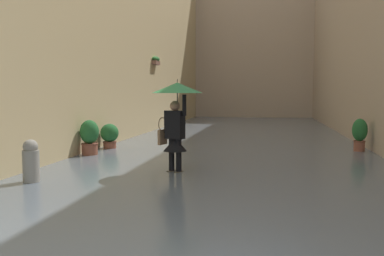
# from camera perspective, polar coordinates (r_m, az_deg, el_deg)

# --- Properties ---
(ground_plane) EXTENTS (64.35, 64.35, 0.00)m
(ground_plane) POSITION_cam_1_polar(r_m,az_deg,el_deg) (15.42, 6.70, -1.64)
(ground_plane) COLOR #605B56
(flood_water) EXTENTS (8.76, 31.74, 0.09)m
(flood_water) POSITION_cam_1_polar(r_m,az_deg,el_deg) (15.41, 6.70, -1.47)
(flood_water) COLOR slate
(flood_water) RESTS_ON ground_plane
(building_facade_far) EXTENTS (11.56, 1.80, 10.47)m
(building_facade_far) POSITION_cam_1_polar(r_m,az_deg,el_deg) (29.28, 8.68, 11.69)
(building_facade_far) COLOR tan
(building_facade_far) RESTS_ON ground_plane
(person_wading) EXTENTS (1.07, 1.07, 2.04)m
(person_wading) POSITION_cam_1_polar(r_m,az_deg,el_deg) (8.52, -2.24, 2.88)
(person_wading) COLOR #4C4233
(person_wading) RESTS_ON ground_plane
(potted_plant_near_left) EXTENTS (0.43, 0.43, 1.03)m
(potted_plant_near_left) POSITION_cam_1_polar(r_m,az_deg,el_deg) (12.60, 22.48, -0.80)
(potted_plant_near_left) COLOR brown
(potted_plant_near_left) RESTS_ON ground_plane
(potted_plant_near_right) EXTENTS (0.51, 0.51, 1.03)m
(potted_plant_near_right) POSITION_cam_1_polar(r_m,az_deg,el_deg) (11.30, -14.19, -1.31)
(potted_plant_near_right) COLOR brown
(potted_plant_near_right) RESTS_ON ground_plane
(potted_plant_far_right) EXTENTS (0.54, 0.54, 0.83)m
(potted_plant_far_right) POSITION_cam_1_polar(r_m,az_deg,el_deg) (12.53, -11.50, -1.08)
(potted_plant_far_right) COLOR brown
(potted_plant_far_right) RESTS_ON ground_plane
(mooring_bollard) EXTENTS (0.31, 0.31, 0.89)m
(mooring_bollard) POSITION_cam_1_polar(r_m,az_deg,el_deg) (8.20, -21.67, -4.61)
(mooring_bollard) COLOR gray
(mooring_bollard) RESTS_ON ground_plane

